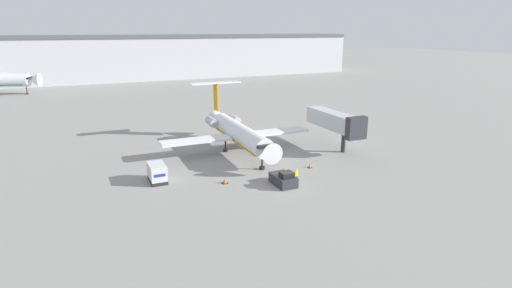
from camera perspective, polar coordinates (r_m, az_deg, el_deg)
The scene contains 9 objects.
ground_plane at distance 49.11m, azimuth 4.48°, elevation -6.23°, with size 600.00×600.00×0.00m, color gray.
terminal_building at distance 161.50m, azimuth -16.91°, elevation 11.75°, with size 180.00×16.80×16.66m.
airplane_main at distance 62.44m, azimuth -2.60°, elevation 1.76°, with size 24.17×24.42×9.64m.
pushback_tug at distance 49.69m, azimuth 3.93°, elevation -5.04°, with size 2.23×3.82×1.95m.
luggage_cart at distance 51.94m, azimuth -13.94°, elevation -4.03°, with size 1.98×3.41×2.35m.
worker_near_tug at distance 50.39m, azimuth 5.76°, elevation -4.48°, with size 0.40×0.26×1.86m.
traffic_cone_left at distance 50.36m, azimuth -4.49°, elevation -5.24°, with size 0.72×0.72×0.72m.
traffic_cone_right at distance 56.23m, azimuth 7.71°, elevation -3.08°, with size 0.57×0.57×0.62m.
jet_bridge at distance 65.11m, azimuth 11.26°, elevation 3.20°, with size 3.20×12.47×6.19m.
Camera 1 is at (-22.27, -39.63, 18.58)m, focal length 28.00 mm.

